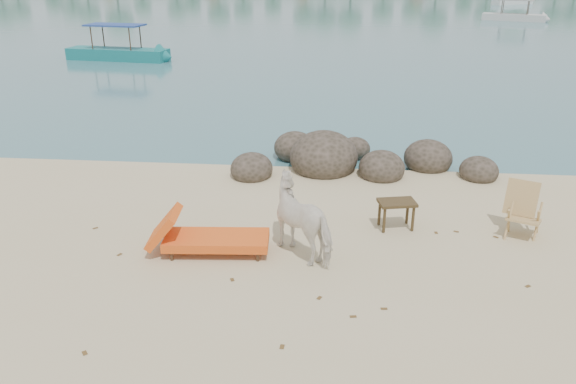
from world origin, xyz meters
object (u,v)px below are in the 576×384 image
boulders (347,160)px  lounge_chair (217,236)px  boat_near (115,30)px  cow (306,219)px  side_table (396,216)px  deck_chair (525,214)px

boulders → lounge_chair: boulders is taller
boat_near → lounge_chair: bearing=-57.2°
cow → lounge_chair: cow is taller
lounge_chair → boat_near: (-9.64, 20.51, 1.13)m
side_table → boat_near: size_ratio=0.11×
cow → side_table: bearing=167.7°
boulders → lounge_chair: (-2.32, -4.63, 0.11)m
boulders → side_table: 3.49m
lounge_chair → deck_chair: deck_chair is taller
side_table → lounge_chair: (-3.23, -1.26, 0.06)m
side_table → boat_near: 23.19m
boulders → side_table: (0.91, -3.37, 0.05)m
cow → lounge_chair: bearing=-41.6°
boulders → lounge_chair: bearing=-116.6°
boulders → deck_chair: bearing=-47.2°
side_table → lounge_chair: bearing=-170.9°
boulders → cow: bearing=-99.5°
boulders → side_table: size_ratio=9.18×
deck_chair → lounge_chair: bearing=-143.7°
lounge_chair → cow: bearing=0.5°
cow → boat_near: boat_near is taller
boat_near → boulders: bearing=-45.4°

